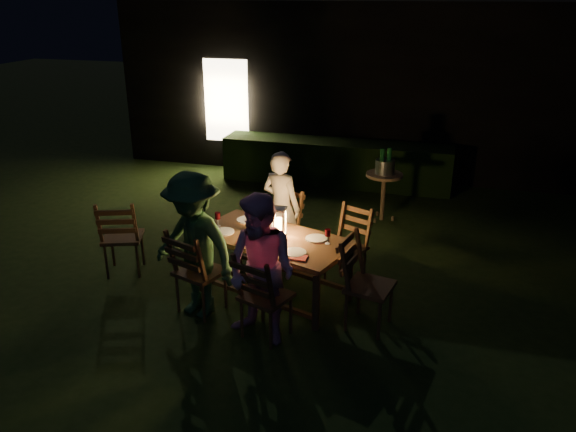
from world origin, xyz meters
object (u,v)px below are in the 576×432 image
(ice_bucket, at_px, (385,167))
(bottle_bucket_a, at_px, (382,164))
(person_opp_right, at_px, (261,271))
(bottle_table, at_px, (255,221))
(dining_table, at_px, (273,242))
(chair_near_left, at_px, (200,285))
(person_opp_left, at_px, (194,246))
(chair_spare, at_px, (124,250))
(chair_near_right, at_px, (265,310))
(person_house_side, at_px, (281,207))
(chair_end, at_px, (367,300))
(chair_far_right, at_px, (346,259))
(lantern, at_px, (279,223))
(side_table, at_px, (384,179))
(chair_far_left, at_px, (280,240))
(bottle_bucket_b, at_px, (389,163))

(ice_bucket, bearing_deg, bottle_bucket_a, -141.34)
(person_opp_right, xyz_separation_m, bottle_table, (-0.40, 1.00, 0.10))
(dining_table, distance_m, chair_near_left, 0.96)
(person_opp_right, xyz_separation_m, person_opp_left, (-0.85, 0.29, 0.04))
(chair_near_left, distance_m, chair_spare, 1.44)
(chair_near_right, xyz_separation_m, person_house_side, (-0.34, 1.80, 0.44))
(person_house_side, bearing_deg, chair_end, 153.89)
(chair_near_right, distance_m, chair_far_right, 1.54)
(chair_spare, xyz_separation_m, bottle_table, (1.75, 0.06, 0.56))
(chair_near_left, xyz_separation_m, chair_far_right, (1.44, 1.14, -0.03))
(dining_table, bearing_deg, lantern, 45.00)
(person_opp_right, xyz_separation_m, side_table, (0.81, 3.61, -0.12))
(chair_far_left, xyz_separation_m, ice_bucket, (1.15, 1.82, 0.57))
(dining_table, relative_size, person_opp_right, 1.25)
(chair_near_left, height_order, bottle_bucket_a, bottle_bucket_a)
(chair_far_right, xyz_separation_m, chair_spare, (-2.75, -0.53, 0.02))
(person_opp_right, height_order, bottle_table, person_opp_right)
(bottle_bucket_a, bearing_deg, ice_bucket, 38.66)
(ice_bucket, bearing_deg, dining_table, -109.83)
(person_opp_left, relative_size, ice_bucket, 5.50)
(person_house_side, xyz_separation_m, lantern, (0.23, -0.89, 0.15))
(chair_spare, bearing_deg, chair_far_right, -8.87)
(person_opp_right, relative_size, ice_bucket, 5.26)
(person_opp_right, bearing_deg, bottle_table, 130.49)
(chair_spare, bearing_deg, bottle_table, -17.85)
(bottle_bucket_a, distance_m, bottle_bucket_b, 0.13)
(chair_spare, distance_m, bottle_bucket_b, 4.09)
(lantern, relative_size, bottle_bucket_a, 1.09)
(chair_spare, height_order, person_opp_left, person_opp_left)
(chair_spare, bearing_deg, lantern, -19.50)
(ice_bucket, xyz_separation_m, bottle_bucket_b, (0.05, 0.04, 0.05))
(person_opp_right, relative_size, lantern, 4.51)
(dining_table, xyz_separation_m, bottle_table, (-0.24, 0.08, 0.21))
(chair_far_right, xyz_separation_m, person_opp_right, (-0.61, -1.47, 0.49))
(chair_near_left, bearing_deg, bottle_table, 75.33)
(chair_near_left, bearing_deg, person_opp_left, -90.22)
(chair_spare, relative_size, ice_bucket, 3.52)
(chair_spare, bearing_deg, chair_end, -27.35)
(person_house_side, height_order, bottle_bucket_a, person_house_side)
(chair_near_right, distance_m, person_house_side, 1.88)
(bottle_bucket_b, bearing_deg, chair_near_left, -117.04)
(person_opp_left, distance_m, bottle_table, 0.85)
(chair_near_left, relative_size, lantern, 3.03)
(bottle_table, distance_m, bottle_bucket_b, 2.93)
(chair_far_left, xyz_separation_m, person_house_side, (0.01, 0.05, 0.45))
(chair_near_left, xyz_separation_m, bottle_bucket_a, (1.59, 3.24, 0.60))
(chair_far_right, distance_m, bottle_table, 1.26)
(lantern, xyz_separation_m, bottle_bucket_b, (0.96, 2.70, 0.02))
(chair_spare, relative_size, bottle_table, 3.77)
(chair_spare, height_order, bottle_bucket_a, bottle_bucket_a)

